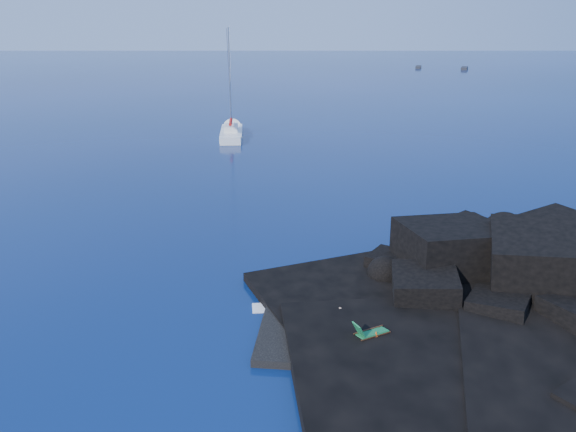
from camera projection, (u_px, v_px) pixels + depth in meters
name	position (u px, v px, depth m)	size (l,w,h in m)	color
ground	(254.00, 340.00, 24.20)	(400.00, 400.00, 0.00)	#04163D
headland	(527.00, 305.00, 27.04)	(24.00, 24.00, 3.60)	black
beach	(357.00, 333.00, 24.67)	(8.50, 6.00, 0.70)	black
surf_foam	(357.00, 287.00, 28.91)	(10.00, 8.00, 0.06)	white
sailboat	(232.00, 137.00, 63.87)	(2.40, 11.42, 11.98)	white
deck_chair	(372.00, 329.00, 23.40)	(1.53, 0.67, 1.05)	#186D3A
towel	(331.00, 316.00, 25.37)	(1.71, 0.81, 0.05)	white
sunbather	(331.00, 313.00, 25.32)	(1.63, 0.48, 0.26)	#E5A978
marker_cone	(376.00, 337.00, 23.30)	(0.34, 0.34, 0.53)	#EA490C
distant_boat_a	(418.00, 68.00, 144.84)	(1.32, 4.24, 0.57)	#232428
distant_boat_b	(464.00, 69.00, 141.09)	(1.47, 4.74, 0.63)	black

